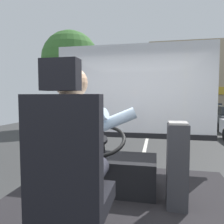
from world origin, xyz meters
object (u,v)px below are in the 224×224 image
(parked_car_blue, at_px, (207,111))
(driver_seat, at_px, (69,183))
(fare_box, at_px, (177,165))
(steering_console, at_px, (110,171))
(bus_driver, at_px, (75,145))

(parked_car_blue, bearing_deg, driver_seat, -104.85)
(fare_box, distance_m, parked_car_blue, 16.02)
(steering_console, distance_m, parked_car_blue, 15.95)
(steering_console, bearing_deg, bus_driver, -90.00)
(steering_console, relative_size, fare_box, 1.26)
(driver_seat, distance_m, fare_box, 1.23)
(driver_seat, height_order, steering_console, driver_seat)
(fare_box, height_order, parked_car_blue, fare_box)
(bus_driver, bearing_deg, driver_seat, -90.00)
(steering_console, xyz_separation_m, parked_car_blue, (4.39, 15.33, -0.21))
(driver_seat, distance_m, bus_driver, 0.24)
(bus_driver, relative_size, steering_console, 0.76)
(fare_box, xyz_separation_m, parked_car_blue, (3.64, 15.60, -0.42))
(fare_box, bearing_deg, driver_seat, -127.94)
(bus_driver, bearing_deg, steering_console, 90.00)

